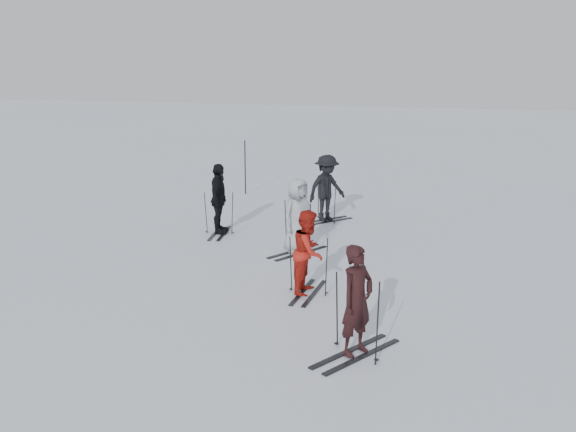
# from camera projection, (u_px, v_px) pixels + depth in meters

# --- Properties ---
(ground) EXTENTS (120.00, 120.00, 0.00)m
(ground) POSITION_uv_depth(u_px,v_px,m) (274.00, 268.00, 14.72)
(ground) COLOR silver
(ground) RESTS_ON ground
(skier_near_dark) EXTENTS (0.68, 0.78, 1.79)m
(skier_near_dark) POSITION_uv_depth(u_px,v_px,m) (357.00, 302.00, 10.08)
(skier_near_dark) COLOR black
(skier_near_dark) RESTS_ON ground
(skier_red) EXTENTS (0.67, 0.84, 1.71)m
(skier_red) POSITION_uv_depth(u_px,v_px,m) (309.00, 253.00, 12.87)
(skier_red) COLOR #AD1D13
(skier_red) RESTS_ON ground
(skier_grey) EXTENTS (0.92, 1.07, 1.85)m
(skier_grey) POSITION_uv_depth(u_px,v_px,m) (298.00, 216.00, 15.70)
(skier_grey) COLOR #9A9FA3
(skier_grey) RESTS_ON ground
(skier_uphill_left) EXTENTS (0.71, 1.20, 1.92)m
(skier_uphill_left) POSITION_uv_depth(u_px,v_px,m) (219.00, 200.00, 17.50)
(skier_uphill_left) COLOR black
(skier_uphill_left) RESTS_ON ground
(skier_uphill_far) EXTENTS (1.34, 1.45, 1.96)m
(skier_uphill_far) POSITION_uv_depth(u_px,v_px,m) (327.00, 189.00, 18.92)
(skier_uphill_far) COLOR black
(skier_uphill_far) RESTS_ON ground
(skis_near_dark) EXTENTS (2.11, 1.73, 1.36)m
(skis_near_dark) POSITION_uv_depth(u_px,v_px,m) (357.00, 315.00, 10.13)
(skis_near_dark) COLOR black
(skis_near_dark) RESTS_ON ground
(skis_red) EXTENTS (1.70, 0.93, 1.22)m
(skis_red) POSITION_uv_depth(u_px,v_px,m) (308.00, 265.00, 12.93)
(skis_red) COLOR black
(skis_red) RESTS_ON ground
(skis_grey) EXTENTS (2.07, 1.68, 1.34)m
(skis_grey) POSITION_uv_depth(u_px,v_px,m) (298.00, 227.00, 15.76)
(skis_grey) COLOR black
(skis_grey) RESTS_ON ground
(skis_uphill_left) EXTENTS (1.81, 1.22, 1.21)m
(skis_uphill_left) POSITION_uv_depth(u_px,v_px,m) (219.00, 212.00, 17.58)
(skis_uphill_left) COLOR black
(skis_uphill_left) RESTS_ON ground
(skis_uphill_far) EXTENTS (2.01, 1.84, 1.31)m
(skis_uphill_far) POSITION_uv_depth(u_px,v_px,m) (326.00, 200.00, 18.99)
(skis_uphill_far) COLOR black
(skis_uphill_far) RESTS_ON ground
(piste_marker) EXTENTS (0.04, 0.04, 1.94)m
(piste_marker) POSITION_uv_depth(u_px,v_px,m) (245.00, 167.00, 23.04)
(piste_marker) COLOR black
(piste_marker) RESTS_ON ground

